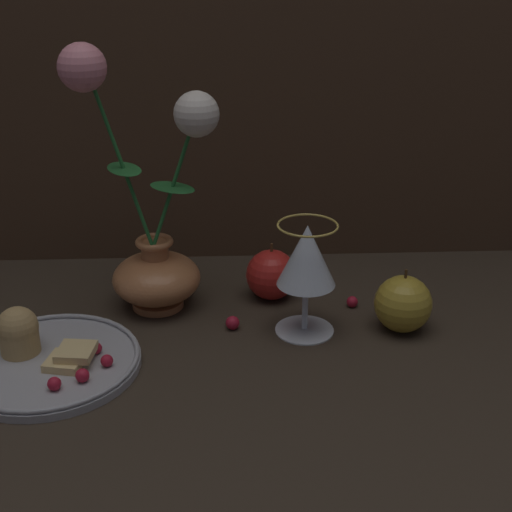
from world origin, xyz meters
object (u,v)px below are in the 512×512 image
vase (152,232)px  apple_beside_vase (271,275)px  plate_with_pastries (44,356)px  wine_glass (307,260)px  apple_near_glass (403,304)px

vase → apple_beside_vase: vase is taller
plate_with_pastries → wine_glass: bearing=12.2°
wine_glass → vase: bearing=159.7°
vase → apple_beside_vase: size_ratio=4.31×
plate_with_pastries → apple_beside_vase: 0.34m
vase → wine_glass: bearing=-20.3°
plate_with_pastries → apple_beside_vase: bearing=30.2°
vase → apple_near_glass: 0.35m
apple_beside_vase → plate_with_pastries: bearing=-149.8°
vase → apple_near_glass: (0.33, -0.08, -0.08)m
wine_glass → apple_near_glass: 0.15m
vase → plate_with_pastries: bearing=-130.7°
wine_glass → apple_beside_vase: 0.12m
vase → plate_with_pastries: 0.22m
plate_with_pastries → apple_near_glass: apple_near_glass is taller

